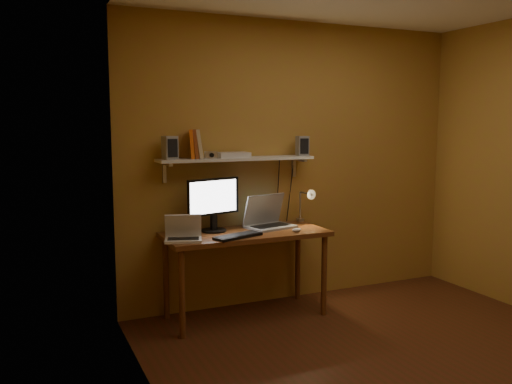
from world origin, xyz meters
name	(u,v)px	position (x,y,z in m)	size (l,w,h in m)	color
room	(408,179)	(0.00, 0.00, 1.30)	(3.44, 3.24, 2.64)	#4F2214
desk	(246,242)	(-0.65, 1.28, 0.66)	(1.40, 0.60, 0.75)	brown
wall_shelf	(237,159)	(-0.65, 1.47, 1.36)	(1.40, 0.25, 0.21)	silver
monitor	(214,202)	(-0.90, 1.41, 1.01)	(0.50, 0.26, 0.46)	black
laptop	(267,219)	(-0.39, 1.40, 0.83)	(0.46, 0.37, 0.29)	gray
netbook	(183,233)	(-1.24, 1.17, 0.81)	(0.34, 0.28, 0.21)	silver
keyboard	(238,236)	(-0.80, 1.10, 0.76)	(0.42, 0.14, 0.02)	black
mouse	(297,230)	(-0.25, 1.11, 0.77)	(0.09, 0.06, 0.03)	silver
desk_lamp	(306,201)	(0.01, 1.41, 0.96)	(0.09, 0.23, 0.38)	silver
speaker_left	(170,148)	(-1.25, 1.46, 1.47)	(0.11, 0.11, 0.19)	gray
speaker_right	(302,146)	(-0.01, 1.46, 1.46)	(0.10, 0.10, 0.18)	gray
books	(196,144)	(-1.02, 1.49, 1.50)	(0.17, 0.18, 0.25)	orange
shelf_camera	(211,155)	(-0.91, 1.41, 1.41)	(0.11, 0.05, 0.06)	silver
router	(233,155)	(-0.69, 1.47, 1.40)	(0.28, 0.18, 0.05)	silver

